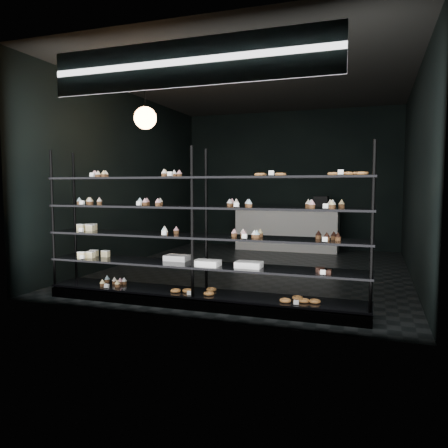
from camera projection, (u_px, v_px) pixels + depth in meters
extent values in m
cube|color=black|center=(256.00, 269.00, 7.61)|extent=(5.00, 6.00, 0.01)
cube|color=black|center=(257.00, 82.00, 7.33)|extent=(5.00, 6.00, 0.01)
cube|color=black|center=(289.00, 180.00, 10.29)|extent=(5.00, 0.01, 3.20)
cube|color=black|center=(184.00, 172.00, 4.65)|extent=(5.00, 0.01, 3.20)
cube|color=black|center=(129.00, 178.00, 8.29)|extent=(0.01, 6.00, 3.20)
cube|color=black|center=(415.00, 176.00, 6.65)|extent=(0.01, 6.00, 3.20)
cube|color=black|center=(200.00, 301.00, 5.32)|extent=(4.00, 0.50, 0.12)
cylinder|color=black|center=(53.00, 222.00, 5.67)|extent=(0.04, 0.04, 1.85)
cylinder|color=black|center=(75.00, 220.00, 6.09)|extent=(0.04, 0.04, 1.85)
cylinder|color=black|center=(192.00, 227.00, 5.03)|extent=(0.04, 0.04, 1.85)
cylinder|color=black|center=(206.00, 224.00, 5.44)|extent=(0.04, 0.04, 1.85)
cylinder|color=black|center=(372.00, 233.00, 4.38)|extent=(0.04, 0.04, 1.85)
cylinder|color=black|center=(373.00, 229.00, 4.80)|extent=(0.04, 0.04, 1.85)
cube|color=black|center=(200.00, 293.00, 5.31)|extent=(4.00, 0.50, 0.03)
cube|color=black|center=(200.00, 265.00, 5.28)|extent=(4.00, 0.50, 0.02)
cube|color=black|center=(199.00, 236.00, 5.25)|extent=(4.00, 0.50, 0.02)
cube|color=black|center=(199.00, 207.00, 5.22)|extent=(4.00, 0.50, 0.02)
cube|color=black|center=(199.00, 178.00, 5.19)|extent=(4.00, 0.50, 0.02)
cube|color=white|center=(92.00, 175.00, 5.47)|extent=(0.06, 0.04, 0.06)
cube|color=white|center=(166.00, 174.00, 5.13)|extent=(0.06, 0.04, 0.06)
cube|color=white|center=(273.00, 173.00, 4.71)|extent=(0.05, 0.04, 0.06)
cube|color=white|center=(345.00, 173.00, 4.46)|extent=(0.06, 0.04, 0.06)
cube|color=white|center=(80.00, 203.00, 5.56)|extent=(0.06, 0.04, 0.06)
cube|color=white|center=(141.00, 204.00, 5.27)|extent=(0.05, 0.04, 0.06)
cube|color=white|center=(239.00, 205.00, 4.87)|extent=(0.05, 0.04, 0.06)
cube|color=white|center=(322.00, 207.00, 4.57)|extent=(0.06, 0.04, 0.06)
cube|color=white|center=(80.00, 230.00, 5.59)|extent=(0.06, 0.04, 0.06)
cube|color=white|center=(161.00, 233.00, 5.21)|extent=(0.06, 0.04, 0.06)
cube|color=white|center=(244.00, 237.00, 4.88)|extent=(0.05, 0.04, 0.06)
cube|color=white|center=(325.00, 240.00, 4.59)|extent=(0.06, 0.04, 0.06)
cube|color=white|center=(82.00, 257.00, 5.61)|extent=(0.06, 0.04, 0.06)
cube|color=white|center=(323.00, 273.00, 4.62)|extent=(0.06, 0.04, 0.06)
cube|color=white|center=(104.00, 286.00, 5.54)|extent=(0.06, 0.04, 0.06)
cube|color=white|center=(186.00, 293.00, 5.17)|extent=(0.05, 0.04, 0.06)
cube|color=white|center=(299.00, 303.00, 4.73)|extent=(0.06, 0.04, 0.06)
cube|color=#0F0B39|center=(187.00, 63.00, 4.62)|extent=(3.20, 0.04, 0.45)
cube|color=white|center=(186.00, 63.00, 4.60)|extent=(3.30, 0.02, 0.50)
cylinder|color=black|center=(145.00, 87.00, 6.37)|extent=(0.01, 0.01, 0.57)
sphere|color=#FFA259|center=(145.00, 118.00, 6.41)|extent=(0.33, 0.33, 0.33)
cube|color=silver|center=(287.00, 230.00, 9.90)|extent=(2.27, 0.60, 0.92)
cube|color=black|center=(287.00, 208.00, 9.86)|extent=(2.36, 0.65, 0.06)
cube|color=black|center=(321.00, 202.00, 9.60)|extent=(0.30, 0.30, 0.25)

